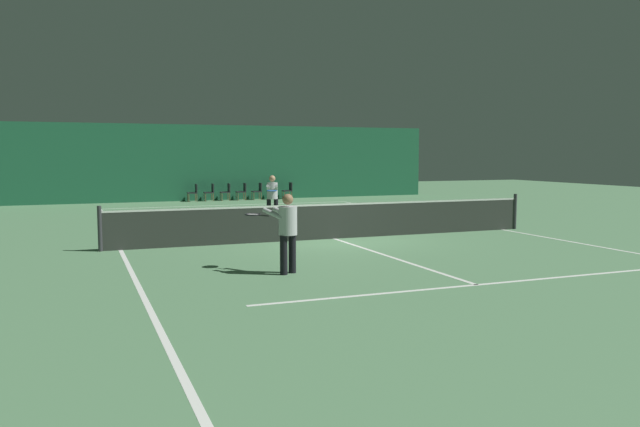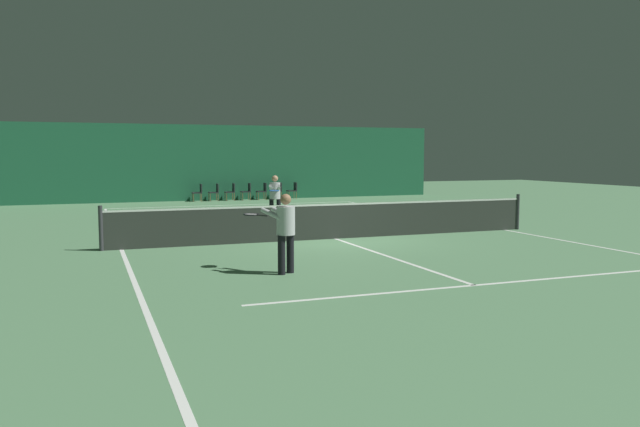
{
  "view_description": "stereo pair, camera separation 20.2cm",
  "coord_description": "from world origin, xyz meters",
  "px_view_note": "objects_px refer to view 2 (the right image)",
  "views": [
    {
      "loc": [
        -6.46,
        -15.34,
        2.27
      ],
      "look_at": [
        -1.09,
        -1.72,
        0.87
      ],
      "focal_mm": 35.0,
      "sensor_mm": 36.0,
      "label": 1
    },
    {
      "loc": [
        -6.27,
        -15.41,
        2.27
      ],
      "look_at": [
        -1.09,
        -1.72,
        0.87
      ],
      "focal_mm": 35.0,
      "sensor_mm": 36.0,
      "label": 2
    }
  ],
  "objects_px": {
    "tennis_net": "(335,220)",
    "courtside_chair_3": "(247,190)",
    "courtside_chair_6": "(293,189)",
    "player_far": "(275,195)",
    "player_near": "(284,227)",
    "courtside_chair_1": "(215,191)",
    "courtside_chair_4": "(263,190)",
    "courtside_chair_5": "(278,190)",
    "courtside_chair_2": "(231,191)",
    "courtside_chair_0": "(198,191)"
  },
  "relations": [
    {
      "from": "player_far",
      "to": "courtside_chair_3",
      "type": "xyz_separation_m",
      "value": [
        1.52,
        9.93,
        -0.42
      ]
    },
    {
      "from": "player_near",
      "to": "courtside_chair_0",
      "type": "distance_m",
      "value": 18.91
    },
    {
      "from": "courtside_chair_1",
      "to": "tennis_net",
      "type": "bearing_deg",
      "value": 1.39
    },
    {
      "from": "courtside_chair_6",
      "to": "courtside_chair_3",
      "type": "bearing_deg",
      "value": -90.0
    },
    {
      "from": "courtside_chair_0",
      "to": "courtside_chair_3",
      "type": "xyz_separation_m",
      "value": [
        2.4,
        0.0,
        0.0
      ]
    },
    {
      "from": "tennis_net",
      "to": "courtside_chair_4",
      "type": "distance_m",
      "value": 14.8
    },
    {
      "from": "player_far",
      "to": "courtside_chair_5",
      "type": "height_order",
      "value": "player_far"
    },
    {
      "from": "courtside_chair_2",
      "to": "courtside_chair_1",
      "type": "bearing_deg",
      "value": -90.0
    },
    {
      "from": "player_near",
      "to": "courtside_chair_5",
      "type": "xyz_separation_m",
      "value": [
        5.6,
        18.84,
        -0.4
      ]
    },
    {
      "from": "tennis_net",
      "to": "courtside_chair_3",
      "type": "height_order",
      "value": "tennis_net"
    },
    {
      "from": "player_near",
      "to": "courtside_chair_3",
      "type": "distance_m",
      "value": 19.26
    },
    {
      "from": "courtside_chair_5",
      "to": "player_far",
      "type": "bearing_deg",
      "value": -17.42
    },
    {
      "from": "courtside_chair_3",
      "to": "courtside_chair_5",
      "type": "bearing_deg",
      "value": 90.0
    },
    {
      "from": "courtside_chair_6",
      "to": "player_far",
      "type": "bearing_deg",
      "value": -21.52
    },
    {
      "from": "tennis_net",
      "to": "courtside_chair_3",
      "type": "relative_size",
      "value": 14.29
    },
    {
      "from": "courtside_chair_1",
      "to": "courtside_chair_4",
      "type": "xyz_separation_m",
      "value": [
        2.4,
        0.0,
        0.0
      ]
    },
    {
      "from": "tennis_net",
      "to": "courtside_chair_6",
      "type": "xyz_separation_m",
      "value": [
        3.64,
        14.66,
        -0.03
      ]
    },
    {
      "from": "player_near",
      "to": "courtside_chair_2",
      "type": "xyz_separation_m",
      "value": [
        3.2,
        18.84,
        -0.4
      ]
    },
    {
      "from": "courtside_chair_0",
      "to": "courtside_chair_5",
      "type": "relative_size",
      "value": 1.0
    },
    {
      "from": "courtside_chair_3",
      "to": "courtside_chair_6",
      "type": "distance_m",
      "value": 2.4
    },
    {
      "from": "player_far",
      "to": "courtside_chair_5",
      "type": "distance_m",
      "value": 10.41
    },
    {
      "from": "courtside_chair_4",
      "to": "courtside_chair_1",
      "type": "bearing_deg",
      "value": -90.0
    },
    {
      "from": "courtside_chair_0",
      "to": "courtside_chair_2",
      "type": "bearing_deg",
      "value": 90.0
    },
    {
      "from": "player_far",
      "to": "courtside_chair_0",
      "type": "height_order",
      "value": "player_far"
    },
    {
      "from": "player_near",
      "to": "courtside_chair_5",
      "type": "bearing_deg",
      "value": -44.95
    },
    {
      "from": "courtside_chair_1",
      "to": "courtside_chair_5",
      "type": "bearing_deg",
      "value": 90.0
    },
    {
      "from": "courtside_chair_5",
      "to": "courtside_chair_6",
      "type": "bearing_deg",
      "value": 90.0
    },
    {
      "from": "courtside_chair_2",
      "to": "player_far",
      "type": "bearing_deg",
      "value": -4.13
    },
    {
      "from": "player_near",
      "to": "courtside_chair_2",
      "type": "bearing_deg",
      "value": -38.04
    },
    {
      "from": "tennis_net",
      "to": "courtside_chair_6",
      "type": "relative_size",
      "value": 14.29
    },
    {
      "from": "courtside_chair_4",
      "to": "player_far",
      "type": "bearing_deg",
      "value": -13.13
    },
    {
      "from": "courtside_chair_0",
      "to": "player_far",
      "type": "bearing_deg",
      "value": 5.07
    },
    {
      "from": "courtside_chair_3",
      "to": "player_near",
      "type": "bearing_deg",
      "value": -11.98
    },
    {
      "from": "courtside_chair_1",
      "to": "courtside_chair_3",
      "type": "distance_m",
      "value": 1.6
    },
    {
      "from": "tennis_net",
      "to": "courtside_chair_2",
      "type": "bearing_deg",
      "value": 88.27
    },
    {
      "from": "courtside_chair_0",
      "to": "courtside_chair_6",
      "type": "bearing_deg",
      "value": 90.0
    },
    {
      "from": "player_near",
      "to": "courtside_chair_3",
      "type": "xyz_separation_m",
      "value": [
        4.0,
        18.84,
        -0.4
      ]
    },
    {
      "from": "player_near",
      "to": "courtside_chair_0",
      "type": "relative_size",
      "value": 1.82
    },
    {
      "from": "courtside_chair_0",
      "to": "courtside_chair_6",
      "type": "relative_size",
      "value": 1.0
    },
    {
      "from": "courtside_chair_0",
      "to": "courtside_chair_3",
      "type": "relative_size",
      "value": 1.0
    },
    {
      "from": "player_near",
      "to": "courtside_chair_1",
      "type": "distance_m",
      "value": 19.0
    },
    {
      "from": "courtside_chair_5",
      "to": "courtside_chair_1",
      "type": "bearing_deg",
      "value": -90.0
    },
    {
      "from": "courtside_chair_3",
      "to": "courtside_chair_6",
      "type": "height_order",
      "value": "same"
    },
    {
      "from": "courtside_chair_6",
      "to": "tennis_net",
      "type": "bearing_deg",
      "value": -13.94
    },
    {
      "from": "courtside_chair_0",
      "to": "player_near",
      "type": "bearing_deg",
      "value": -4.85
    },
    {
      "from": "tennis_net",
      "to": "player_near",
      "type": "distance_m",
      "value": 5.02
    },
    {
      "from": "player_near",
      "to": "courtside_chair_1",
      "type": "relative_size",
      "value": 1.82
    },
    {
      "from": "player_near",
      "to": "tennis_net",
      "type": "bearing_deg",
      "value": -61.78
    },
    {
      "from": "tennis_net",
      "to": "courtside_chair_2",
      "type": "xyz_separation_m",
      "value": [
        0.44,
        14.66,
        -0.03
      ]
    },
    {
      "from": "tennis_net",
      "to": "courtside_chair_4",
      "type": "height_order",
      "value": "tennis_net"
    }
  ]
}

